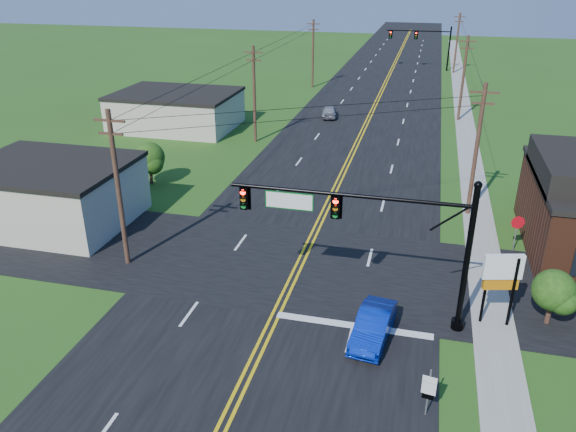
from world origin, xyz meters
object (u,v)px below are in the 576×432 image
(signal_mast_main, at_px, (368,229))
(signal_mast_far, at_px, (422,41))
(blue_car, at_px, (373,326))
(route_sign, at_px, (429,390))
(stop_sign, at_px, (517,226))

(signal_mast_main, distance_m, signal_mast_far, 72.00)
(signal_mast_far, height_order, blue_car, signal_mast_far)
(signal_mast_main, xyz_separation_m, signal_mast_far, (0.10, 72.00, -0.20))
(signal_mast_main, height_order, route_sign, signal_mast_main)
(signal_mast_main, distance_m, blue_car, 4.47)
(signal_mast_far, distance_m, route_sign, 78.22)
(signal_mast_main, distance_m, stop_sign, 12.36)
(stop_sign, bearing_deg, route_sign, -119.82)
(signal_mast_main, bearing_deg, blue_car, -69.61)
(route_sign, bearing_deg, stop_sign, 81.59)
(blue_car, distance_m, stop_sign, 12.99)
(signal_mast_far, relative_size, route_sign, 5.05)
(signal_mast_main, relative_size, signal_mast_far, 1.03)
(blue_car, bearing_deg, signal_mast_main, 117.14)
(signal_mast_far, distance_m, stop_sign, 63.57)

